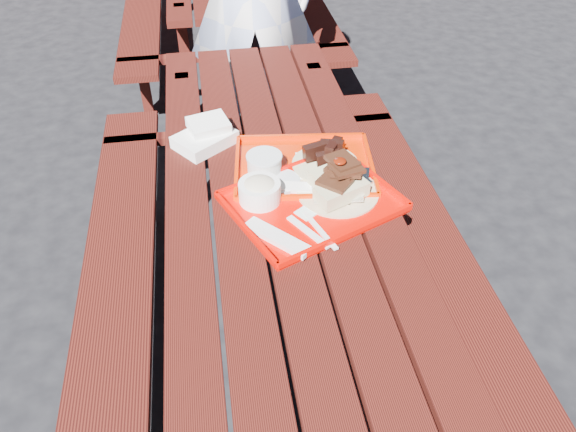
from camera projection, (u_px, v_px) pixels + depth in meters
The scene contains 5 objects.
ground at pixel (282, 344), 2.30m from camera, with size 60.00×60.00×0.00m, color black.
picnic_table_near at pixel (281, 245), 1.93m from camera, with size 1.41×2.40×0.75m.
near_tray at pixel (308, 193), 1.79m from camera, with size 0.61×0.55×0.16m.
far_tray at pixel (302, 166), 1.93m from camera, with size 0.52×0.42×0.08m.
white_cloth at pixel (206, 135), 2.05m from camera, with size 0.25×0.24×0.08m.
Camera 1 is at (-0.20, -1.39, 1.89)m, focal length 35.00 mm.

